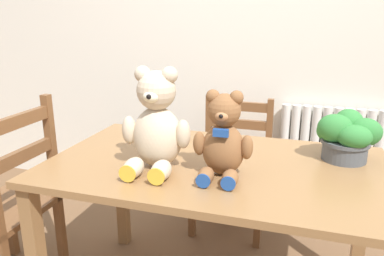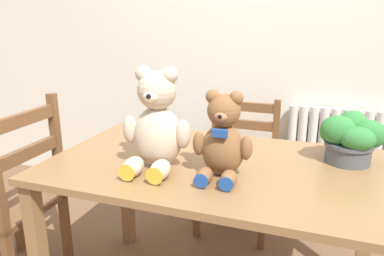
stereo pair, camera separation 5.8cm
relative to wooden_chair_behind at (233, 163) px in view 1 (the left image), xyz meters
name	(u,v)px [view 1 (the left image)]	position (x,y,z in m)	size (l,w,h in m)	color
wall_back	(259,25)	(0.08, 0.36, 0.87)	(8.00, 0.04, 2.60)	silver
radiator	(327,168)	(0.60, 0.29, -0.08)	(0.67, 0.10, 0.78)	silver
dining_table	(215,184)	(0.08, -0.81, 0.22)	(1.43, 0.85, 0.75)	olive
wooden_chair_behind	(233,163)	(0.00, 0.00, 0.00)	(0.45, 0.43, 0.84)	brown
wooden_chair_side	(10,204)	(-0.93, -0.94, 0.03)	(0.38, 0.44, 0.98)	brown
teddy_bear_left	(156,126)	(-0.15, -0.93, 0.50)	(0.29, 0.29, 0.42)	beige
teddy_bear_right	(223,140)	(0.13, -0.93, 0.46)	(0.24, 0.24, 0.34)	brown
potted_plant	(346,135)	(0.60, -0.61, 0.43)	(0.26, 0.22, 0.22)	#4C5156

